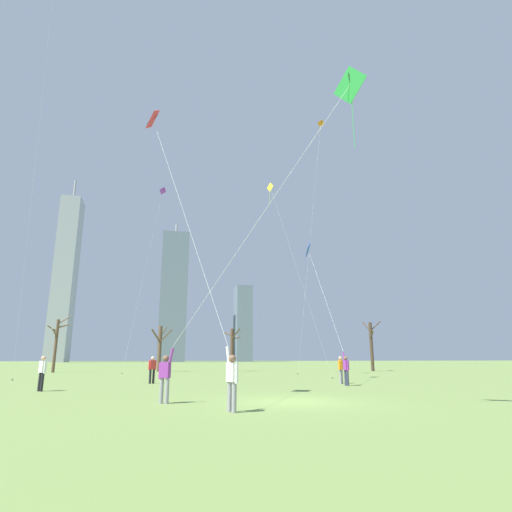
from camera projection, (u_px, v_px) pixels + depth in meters
ground_plane at (294, 402)px, 15.11m from camera, size 400.00×400.00×0.00m
kite_flyer_foreground_left_blue at (336, 336)px, 25.79m from camera, size 0.97×8.04×10.43m
kite_flyer_midfield_right_green at (197, 325)px, 14.50m from camera, size 6.03×5.06×10.91m
kite_flyer_foreground_right_red at (212, 312)px, 13.43m from camera, size 3.33×5.15×12.18m
bystander_watching_nearby at (152, 368)px, 25.88m from camera, size 0.47×0.32×1.62m
bystander_far_off_by_trees at (341, 368)px, 25.76m from camera, size 0.38×0.39×1.62m
bystander_strolling_midfield at (42, 371)px, 19.92m from camera, size 0.37×0.41×1.62m
distant_kite_drifting_right_yellow at (275, 201)px, 40.10m from camera, size 3.45×6.37×18.22m
distant_kite_high_overhead_purple at (160, 205)px, 50.99m from camera, size 3.38×5.49×22.16m
distant_kite_drifting_left_orange at (318, 152)px, 49.00m from camera, size 4.92×2.59×29.30m
distant_kite_low_near_trees_pink at (49, 29)px, 30.19m from camera, size 1.32×6.60×28.41m
bare_tree_rightmost at (371, 344)px, 50.24m from camera, size 2.28×3.54×5.95m
bare_tree_leftmost at (160, 346)px, 48.05m from camera, size 2.43×2.68×5.27m
bare_tree_far_right_edge at (232, 348)px, 49.16m from camera, size 1.82×3.54×4.89m
bare_tree_right_of_center at (56, 343)px, 45.68m from camera, size 2.17×1.56×6.02m
skyline_slender_spire at (65, 277)px, 160.11m from camera, size 7.21×10.80×71.13m
skyline_squat_block at (243, 323)px, 173.57m from camera, size 6.45×9.05×30.71m
skyline_mid_tower_right at (173, 296)px, 164.69m from camera, size 10.28×7.89×54.70m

